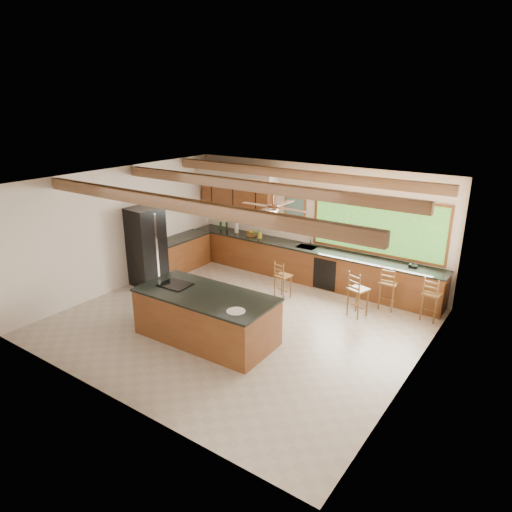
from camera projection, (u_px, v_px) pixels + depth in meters
The scene contains 9 objects.
ground at pixel (239, 322), 9.77m from camera, with size 7.20×7.20×0.00m, color #B9AC99.
room_shell at pixel (250, 214), 9.64m from camera, with size 7.27×6.54×3.02m.
counter_run at pixel (271, 262), 12.01m from camera, with size 7.12×3.10×1.22m.
island at pixel (206, 316), 8.95m from camera, with size 2.81×1.37×0.99m.
refrigerator at pixel (146, 247), 11.49m from camera, with size 0.85×0.83×2.00m.
bar_stool_a at pixel (282, 277), 10.73m from camera, with size 0.38×0.38×0.95m.
bar_stool_b at pixel (389, 284), 10.14m from camera, with size 0.39×0.39×1.06m.
bar_stool_c at pixel (357, 290), 9.82m from camera, with size 0.47×0.47×1.04m.
bar_stool_d at pixel (431, 295), 9.65m from camera, with size 0.38×0.38×1.00m.
Camera 1 is at (5.30, -7.00, 4.53)m, focal length 32.00 mm.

